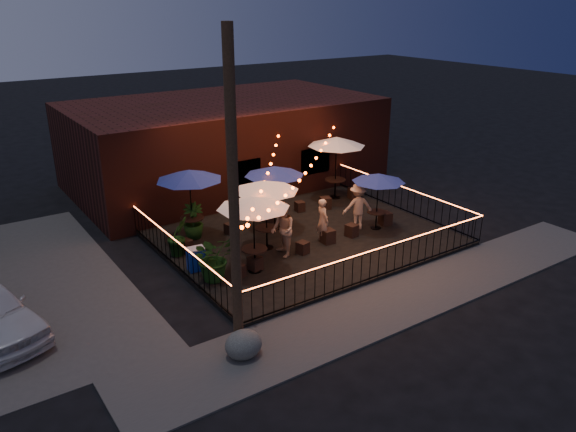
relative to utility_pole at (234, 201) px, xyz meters
name	(u,v)px	position (x,y,z in m)	size (l,w,h in m)	color
ground	(338,259)	(5.40, 2.60, -4.00)	(110.00, 110.00, 0.00)	black
patio	(304,238)	(5.40, 4.60, -3.92)	(10.00, 8.00, 0.15)	black
sidewalk	(406,297)	(5.40, -0.65, -3.98)	(18.00, 2.50, 0.05)	#42403D
brick_building	(224,142)	(6.40, 12.59, -2.00)	(14.00, 8.00, 4.00)	#3B1610
utility_pole	(234,201)	(0.00, 0.00, 0.00)	(0.26, 0.26, 8.00)	#352516
fence_front	(379,263)	(5.40, 0.60, -3.34)	(10.00, 0.04, 1.04)	black
fence_left	(179,257)	(0.40, 4.60, -3.34)	(0.04, 8.00, 1.04)	black
fence_right	(401,199)	(10.40, 4.60, -3.34)	(0.04, 8.00, 1.04)	black
festoon_lights	(286,183)	(4.39, 4.30, -1.48)	(10.02, 8.72, 1.32)	#FF3B06
cafe_table_0	(253,204)	(2.43, 3.22, -1.52)	(3.03, 3.03, 2.55)	black
cafe_table_1	(189,176)	(1.92, 6.80, -1.44)	(2.62, 2.62, 2.64)	black
cafe_table_2	(266,187)	(3.72, 4.52, -1.56)	(2.96, 2.96, 2.51)	black
cafe_table_3	(274,172)	(4.95, 5.91, -1.58)	(2.93, 2.93, 2.49)	black
cafe_table_4	(379,178)	(8.17, 3.71, -1.84)	(2.07, 2.07, 2.20)	black
cafe_table_5	(337,142)	(9.11, 7.40, -1.33)	(3.08, 3.08, 2.76)	black
bistro_chair_0	(239,271)	(1.81, 3.16, -3.65)	(0.34, 0.34, 0.40)	black
bistro_chair_1	(255,263)	(2.47, 3.28, -3.62)	(0.39, 0.39, 0.46)	black
bistro_chair_2	(186,246)	(1.21, 5.84, -3.63)	(0.37, 0.37, 0.44)	black
bistro_chair_3	(230,228)	(3.27, 6.42, -3.65)	(0.34, 0.34, 0.41)	black
bistro_chair_4	(303,248)	(4.50, 3.44, -3.64)	(0.36, 0.36, 0.43)	black
bistro_chair_5	(328,236)	(5.79, 3.67, -3.60)	(0.43, 0.43, 0.51)	black
bistro_chair_6	(270,216)	(5.16, 6.61, -3.62)	(0.38, 0.38, 0.45)	black
bistro_chair_7	(300,206)	(6.82, 6.88, -3.64)	(0.35, 0.35, 0.42)	black
bistro_chair_8	(352,230)	(6.89, 3.64, -3.62)	(0.39, 0.39, 0.46)	black
bistro_chair_9	(385,219)	(8.73, 3.78, -3.60)	(0.42, 0.42, 0.50)	black
bistro_chair_10	(325,203)	(7.90, 6.53, -3.60)	(0.42, 0.42, 0.49)	black
bistro_chair_11	(353,193)	(9.72, 6.85, -3.61)	(0.40, 0.40, 0.48)	black
patron_a	(323,220)	(5.70, 3.89, -3.03)	(0.60, 0.39, 1.64)	tan
patron_b	(283,230)	(3.83, 3.69, -2.89)	(0.93, 0.73, 1.92)	beige
patron_c	(358,206)	(7.57, 4.12, -2.95)	(1.16, 0.67, 1.80)	tan
potted_shrub_a	(214,257)	(1.09, 3.44, -3.10)	(1.36, 1.17, 1.51)	#113B0B
potted_shrub_b	(178,236)	(0.91, 5.77, -3.16)	(0.76, 0.61, 1.39)	#113C13
potted_shrub_c	(193,221)	(1.97, 6.82, -3.18)	(0.75, 0.75, 1.33)	#0F360F
cooler	(196,259)	(0.90, 4.37, -3.46)	(0.62, 0.48, 0.77)	#1636B4
boulder	(243,345)	(-0.13, -0.48, -3.64)	(0.93, 0.79, 0.73)	#494944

